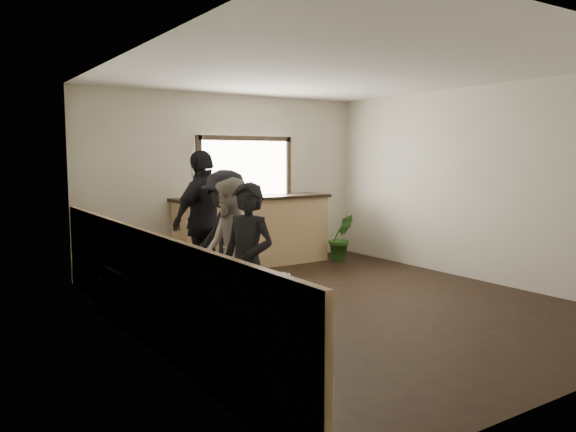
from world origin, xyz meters
TOP-DOWN VIEW (x-y plane):
  - ground at (0.00, 0.00)m, footprint 5.00×6.00m
  - room_shell at (-0.74, 0.00)m, footprint 5.01×6.01m
  - bar_counter at (0.30, 2.70)m, footprint 2.70×0.68m
  - sofa at (-2.15, 0.21)m, footprint 0.97×2.14m
  - coffee_table at (-0.90, 0.10)m, footprint 0.71×0.97m
  - cup_a at (-0.94, 0.31)m, footprint 0.15×0.15m
  - cup_b at (-0.85, -0.04)m, footprint 0.11×0.11m
  - potted_plant at (1.80, 2.26)m, footprint 0.52×0.46m
  - person_a at (-1.70, -0.69)m, footprint 0.56×0.67m
  - person_b at (-1.44, 0.14)m, footprint 0.75×0.88m
  - person_c at (-1.16, 0.81)m, footprint 0.75×1.13m
  - person_d at (-1.10, 1.55)m, footprint 1.19×0.85m

SIDE VIEW (x-z plane):
  - ground at x=0.00m, z-range -0.01..0.01m
  - coffee_table at x=-0.90m, z-range 0.00..0.38m
  - sofa at x=-2.15m, z-range 0.00..0.61m
  - potted_plant at x=1.80m, z-range 0.00..0.80m
  - cup_a at x=-0.94m, z-range 0.38..0.48m
  - cup_b at x=-0.85m, z-range 0.38..0.48m
  - bar_counter at x=0.30m, z-range -0.42..1.71m
  - person_a at x=-1.70m, z-range 0.00..1.56m
  - person_b at x=-1.44m, z-range 0.00..1.57m
  - person_c at x=-1.16m, z-range 0.00..1.64m
  - person_d at x=-1.10m, z-range 0.00..1.88m
  - room_shell at x=-0.74m, z-range 0.07..2.87m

